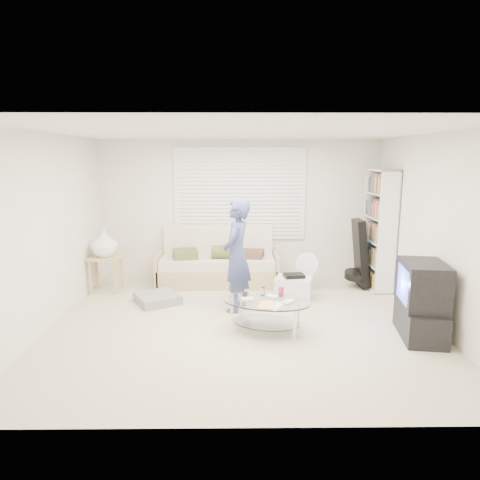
{
  "coord_description": "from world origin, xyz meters",
  "views": [
    {
      "loc": [
        -0.08,
        -5.41,
        2.19
      ],
      "look_at": [
        -0.02,
        0.3,
        1.08
      ],
      "focal_mm": 32.0,
      "sensor_mm": 36.0,
      "label": 1
    }
  ],
  "objects_px": {
    "tv_unit": "(422,301)",
    "futon_sofa": "(218,265)",
    "coffee_table": "(267,306)",
    "bookshelf": "(379,230)"
  },
  "relations": [
    {
      "from": "tv_unit",
      "to": "futon_sofa",
      "type": "bearing_deg",
      "value": 138.15
    },
    {
      "from": "coffee_table",
      "to": "bookshelf",
      "type": "bearing_deg",
      "value": 42.99
    },
    {
      "from": "futon_sofa",
      "to": "bookshelf",
      "type": "bearing_deg",
      "value": -5.55
    },
    {
      "from": "coffee_table",
      "to": "tv_unit",
      "type": "bearing_deg",
      "value": -5.46
    },
    {
      "from": "tv_unit",
      "to": "coffee_table",
      "type": "height_order",
      "value": "tv_unit"
    },
    {
      "from": "tv_unit",
      "to": "coffee_table",
      "type": "xyz_separation_m",
      "value": [
        -1.88,
        0.18,
        -0.12
      ]
    },
    {
      "from": "futon_sofa",
      "to": "bookshelf",
      "type": "xyz_separation_m",
      "value": [
        2.71,
        -0.26,
        0.67
      ]
    },
    {
      "from": "bookshelf",
      "to": "coffee_table",
      "type": "xyz_separation_m",
      "value": [
        -2.01,
        -1.87,
        -0.66
      ]
    },
    {
      "from": "futon_sofa",
      "to": "bookshelf",
      "type": "relative_size",
      "value": 1.04
    },
    {
      "from": "bookshelf",
      "to": "tv_unit",
      "type": "distance_m",
      "value": 2.13
    }
  ]
}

